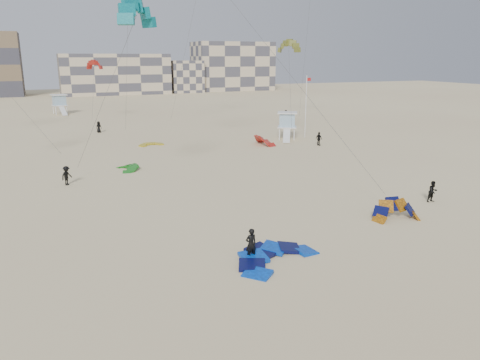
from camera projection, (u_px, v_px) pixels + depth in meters
name	position (u px, v px, depth m)	size (l,w,h in m)	color
ground	(263.00, 264.00, 25.74)	(320.00, 320.00, 0.00)	beige
kite_ground_blue	(275.00, 260.00, 26.25)	(4.86, 5.06, 0.80)	#0050F8
kite_ground_orange	(396.00, 219.00, 32.83)	(3.37, 2.55, 2.26)	orange
kite_ground_green	(127.00, 170.00, 47.33)	(3.03, 3.13, 0.89)	#187B22
kite_ground_red_far	(265.00, 144.00, 60.92)	(3.72, 3.33, 2.01)	#AF111F
kite_ground_yellow	(151.00, 145.00, 60.41)	(2.86, 3.01, 0.39)	#C5CE12
kitesurfer_main	(251.00, 244.00, 26.08)	(0.67, 0.44, 1.84)	black
kitesurfer_b	(433.00, 192.00, 36.57)	(0.82, 0.64, 1.68)	black
kitesurfer_c	(67.00, 176.00, 41.39)	(1.12, 0.64, 1.73)	black
kitesurfer_d	(319.00, 139.00, 60.05)	(1.02, 0.43, 1.74)	black
kitesurfer_e	(99.00, 127.00, 70.40)	(0.83, 0.54, 1.70)	black
kitesurfer_f	(286.00, 114.00, 86.06)	(1.51, 0.48, 1.63)	black
kite_fly_teal_a	(137.00, 15.00, 35.70)	(7.80, 10.30, 14.56)	#0D8F8C
kite_fly_olive	(289.00, 47.00, 61.19)	(4.20, 7.31, 12.36)	#5B6122
kite_fly_red	(94.00, 66.00, 81.33)	(4.23, 9.08, 9.77)	#AF111F
lifeguard_tower_near	(287.00, 126.00, 64.57)	(3.57, 5.59, 3.72)	white
lifeguard_tower_far	(60.00, 104.00, 92.84)	(3.24, 5.60, 3.89)	white
flagpole	(306.00, 105.00, 65.26)	(0.70, 0.11, 8.60)	white
condo_mid	(114.00, 74.00, 144.20)	(32.00, 16.00, 12.00)	beige
condo_east	(232.00, 66.00, 160.16)	(26.00, 14.00, 16.00)	beige
condo_fill_right	(185.00, 76.00, 150.74)	(10.00, 10.00, 10.00)	beige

